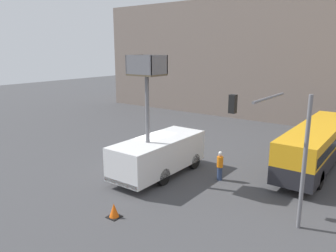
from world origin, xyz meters
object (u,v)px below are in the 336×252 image
utility_truck (158,152)px  road_worker_directing (220,166)px  city_bus (317,143)px  road_worker_near_truck (108,166)px  traffic_cone_near_truck (114,211)px  traffic_light_pole (277,135)px

utility_truck → road_worker_directing: 3.91m
city_bus → road_worker_near_truck: bearing=152.0°
utility_truck → traffic_cone_near_truck: bearing=-73.9°
traffic_light_pole → road_worker_directing: bearing=146.1°
road_worker_near_truck → road_worker_directing: 6.85m
utility_truck → road_worker_near_truck: bearing=-127.4°
utility_truck → traffic_cone_near_truck: (1.59, -5.49, -1.23)m
traffic_light_pole → traffic_cone_near_truck: traffic_light_pole is taller
road_worker_near_truck → traffic_cone_near_truck: (3.53, -2.95, -0.64)m
utility_truck → city_bus: (7.67, 7.51, 0.19)m
city_bus → traffic_light_pole: traffic_light_pole is taller
utility_truck → road_worker_near_truck: 3.25m
city_bus → traffic_light_pole: 9.00m
city_bus → traffic_cone_near_truck: size_ratio=16.80×
road_worker_near_truck → traffic_cone_near_truck: 4.64m
traffic_light_pole → road_worker_near_truck: (-9.63, -1.36, -3.14)m
utility_truck → road_worker_directing: bearing=25.2°
city_bus → road_worker_directing: (-4.18, -5.86, -0.82)m
traffic_light_pole → utility_truck: bearing=171.3°
traffic_light_pole → traffic_cone_near_truck: size_ratio=8.67×
road_worker_near_truck → traffic_light_pole: bearing=-83.4°
utility_truck → traffic_light_pole: size_ratio=1.25×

